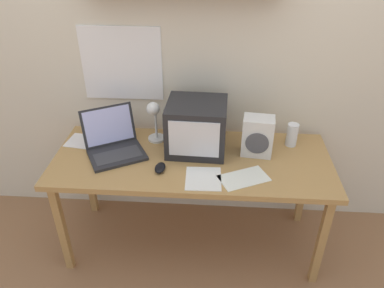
% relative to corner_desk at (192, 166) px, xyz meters
% --- Properties ---
extents(ground_plane, '(12.00, 12.00, 0.00)m').
position_rel_corner_desk_xyz_m(ground_plane, '(0.00, 0.00, -0.65)').
color(ground_plane, '#956845').
extents(back_wall, '(5.60, 0.24, 2.60)m').
position_rel_corner_desk_xyz_m(back_wall, '(-0.00, 0.41, 0.66)').
color(back_wall, beige).
rests_on(back_wall, ground_plane).
extents(corner_desk, '(1.68, 0.67, 0.71)m').
position_rel_corner_desk_xyz_m(corner_desk, '(0.00, 0.00, 0.00)').
color(corner_desk, '#B18449').
rests_on(corner_desk, ground_plane).
extents(crt_monitor, '(0.37, 0.34, 0.31)m').
position_rel_corner_desk_xyz_m(crt_monitor, '(0.02, 0.11, 0.22)').
color(crt_monitor, '#232326').
rests_on(crt_monitor, corner_desk).
extents(laptop, '(0.44, 0.43, 0.25)m').
position_rel_corner_desk_xyz_m(laptop, '(-0.49, 0.05, 0.12)').
color(laptop, '#232326').
rests_on(laptop, corner_desk).
extents(desk_lamp, '(0.11, 0.15, 0.29)m').
position_rel_corner_desk_xyz_m(desk_lamp, '(-0.25, 0.17, 0.24)').
color(desk_lamp, silver).
rests_on(desk_lamp, corner_desk).
extents(juice_glass, '(0.07, 0.07, 0.15)m').
position_rel_corner_desk_xyz_m(juice_glass, '(0.62, 0.19, 0.13)').
color(juice_glass, white).
rests_on(juice_glass, corner_desk).
extents(space_heater, '(0.20, 0.15, 0.25)m').
position_rel_corner_desk_xyz_m(space_heater, '(0.39, 0.08, 0.18)').
color(space_heater, silver).
rests_on(space_heater, corner_desk).
extents(computer_mouse, '(0.07, 0.11, 0.03)m').
position_rel_corner_desk_xyz_m(computer_mouse, '(-0.17, -0.14, 0.08)').
color(computer_mouse, black).
rests_on(computer_mouse, corner_desk).
extents(loose_paper_near_monitor, '(0.31, 0.26, 0.00)m').
position_rel_corner_desk_xyz_m(loose_paper_near_monitor, '(0.30, -0.18, 0.06)').
color(loose_paper_near_monitor, silver).
rests_on(loose_paper_near_monitor, corner_desk).
extents(open_notebook, '(0.27, 0.20, 0.00)m').
position_rel_corner_desk_xyz_m(open_notebook, '(-0.70, 0.14, 0.06)').
color(open_notebook, white).
rests_on(open_notebook, corner_desk).
extents(printed_handout, '(0.21, 0.22, 0.00)m').
position_rel_corner_desk_xyz_m(printed_handout, '(0.08, -0.20, 0.06)').
color(printed_handout, white).
rests_on(printed_handout, corner_desk).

